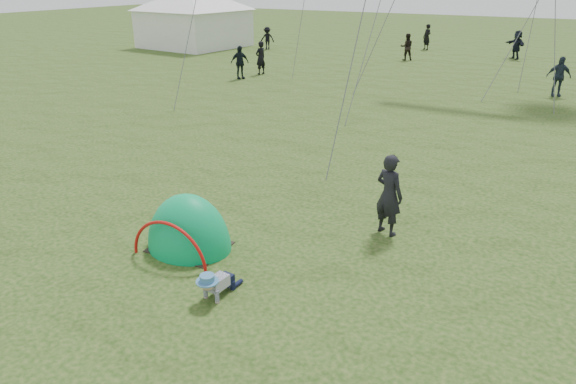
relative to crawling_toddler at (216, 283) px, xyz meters
The scene contains 13 objects.
ground 0.80m from the crawling_toddler, 15.76° to the right, with size 140.00×140.00×0.00m, color #133709.
crawling_toddler is the anchor object (origin of this frame).
popup_tent 1.89m from the crawling_toddler, 142.92° to the left, with size 1.75×1.44×2.26m, color #04A155.
standing_adult 4.08m from the crawling_toddler, 64.44° to the left, with size 0.64×0.42×1.75m, color black.
event_marquee 33.58m from the crawling_toddler, 129.07° to the left, with size 6.75×6.75×4.64m, color white, non-canonical shape.
crowd_person_0 21.22m from the crawling_toddler, 119.80° to the left, with size 0.64×0.42×1.76m, color black.
crowd_person_1 27.66m from the crawling_toddler, 100.58° to the left, with size 0.80×0.62×1.64m, color black.
crowd_person_2 19.88m from the crawling_toddler, 122.79° to the left, with size 0.99×0.41×1.69m, color black.
crowd_person_6 33.26m from the crawling_toddler, 99.18° to the left, with size 0.65×0.43×1.78m, color black.
crowd_person_9 31.50m from the crawling_toddler, 119.58° to the left, with size 1.02×0.59×1.58m, color black.
crowd_person_11 31.16m from the crawling_toddler, 88.26° to the left, with size 1.66×0.53×1.79m, color black.
crowd_person_12 34.58m from the crawling_toddler, 127.21° to the left, with size 0.58×0.38×1.58m, color black.
crowd_person_14 20.52m from the crawling_toddler, 78.80° to the left, with size 1.03×0.43×1.75m, color #232F3D.
Camera 1 is at (3.89, -5.61, 5.03)m, focal length 32.00 mm.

